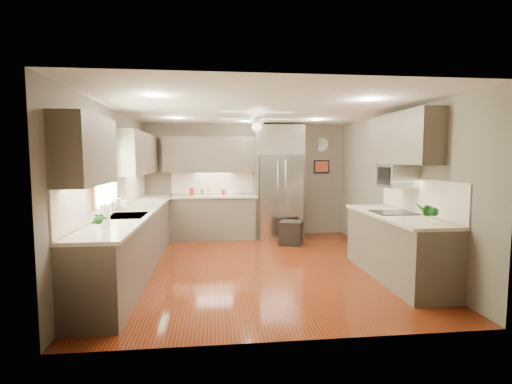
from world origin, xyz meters
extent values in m
plane|color=#4C180A|center=(0.00, 0.00, 0.00)|extent=(5.00, 5.00, 0.00)
plane|color=white|center=(0.00, 0.00, 2.50)|extent=(5.00, 5.00, 0.00)
plane|color=#665D4E|center=(0.00, 2.50, 1.25)|extent=(4.50, 0.00, 4.50)
plane|color=#665D4E|center=(0.00, -2.50, 1.25)|extent=(4.50, 0.00, 4.50)
plane|color=#665D4E|center=(-2.25, 0.00, 1.25)|extent=(0.00, 5.00, 5.00)
plane|color=#665D4E|center=(2.25, 0.00, 1.25)|extent=(0.00, 5.00, 5.00)
cylinder|color=maroon|center=(-1.19, 2.23, 1.02)|extent=(0.11, 0.11, 0.16)
cylinder|color=silver|center=(-0.97, 2.25, 1.01)|extent=(0.12, 0.12, 0.14)
cylinder|color=beige|center=(-0.82, 2.20, 1.03)|extent=(0.15, 0.15, 0.20)
cylinder|color=maroon|center=(-0.51, 2.25, 1.00)|extent=(0.09, 0.09, 0.12)
imported|color=white|center=(-2.09, 0.06, 1.05)|extent=(0.10, 0.11, 0.21)
imported|color=#195A1D|center=(-1.96, -1.71, 1.09)|extent=(0.17, 0.13, 0.29)
imported|color=#195A1D|center=(1.90, -1.57, 1.10)|extent=(0.22, 0.20, 0.32)
imported|color=beige|center=(-0.29, 2.21, 0.97)|extent=(0.29, 0.29, 0.06)
cube|color=#50463A|center=(-1.95, 0.15, 0.45)|extent=(0.60, 4.70, 0.90)
cube|color=beige|center=(-1.94, 0.15, 0.92)|extent=(0.65, 4.70, 0.04)
cube|color=#F1E4C6|center=(-2.24, 0.15, 1.20)|extent=(0.02, 4.70, 0.50)
cube|color=#50463A|center=(-0.72, 2.20, 0.45)|extent=(1.85, 0.60, 0.90)
cube|color=beige|center=(-0.72, 2.19, 0.92)|extent=(1.85, 0.65, 0.04)
cube|color=#F1E4C6|center=(-0.72, 2.49, 1.20)|extent=(1.85, 0.02, 0.50)
cube|color=#50463A|center=(-2.08, -1.60, 1.83)|extent=(0.33, 1.20, 0.75)
cube|color=#50463A|center=(-2.08, 1.30, 1.83)|extent=(0.33, 2.40, 0.75)
cube|color=#50463A|center=(-0.72, 2.33, 1.83)|extent=(2.15, 0.33, 0.75)
cube|color=#50463A|center=(2.08, -0.55, 2.03)|extent=(0.33, 1.70, 0.75)
cube|color=#BFF2B2|center=(-2.23, -0.50, 1.55)|extent=(0.01, 1.00, 0.80)
cube|color=olive|center=(-2.21, -0.50, 1.98)|extent=(0.05, 1.12, 0.06)
cube|color=olive|center=(-2.21, -0.50, 1.12)|extent=(0.05, 1.12, 0.06)
cube|color=olive|center=(-2.21, -1.03, 1.55)|extent=(0.05, 0.06, 0.80)
cube|color=olive|center=(-2.21, 0.03, 1.55)|extent=(0.05, 0.06, 0.80)
cube|color=silver|center=(-1.93, -0.50, 0.93)|extent=(0.50, 0.70, 0.03)
cube|color=#262626|center=(-1.93, -0.50, 0.89)|extent=(0.44, 0.62, 0.05)
cylinder|color=silver|center=(-2.13, -0.50, 1.05)|extent=(0.02, 0.02, 0.24)
cylinder|color=silver|center=(-2.07, -0.50, 1.17)|extent=(0.16, 0.02, 0.02)
cube|color=silver|center=(0.70, 2.14, 0.91)|extent=(0.92, 0.72, 1.82)
cube|color=black|center=(0.70, 1.80, 0.66)|extent=(0.88, 0.02, 0.02)
cube|color=black|center=(0.70, 1.79, 1.25)|extent=(0.01, 0.02, 1.00)
cylinder|color=silver|center=(0.62, 1.76, 1.25)|extent=(0.02, 0.02, 0.90)
cylinder|color=silver|center=(0.78, 1.76, 1.25)|extent=(0.02, 0.02, 0.90)
cube|color=#50463A|center=(0.70, 2.20, 2.14)|extent=(1.04, 0.60, 0.63)
cube|color=#50463A|center=(0.20, 2.20, 0.91)|extent=(0.06, 0.60, 1.82)
cube|color=#50463A|center=(1.20, 2.20, 0.91)|extent=(0.06, 0.60, 1.82)
cube|color=#50463A|center=(1.93, -0.80, 0.45)|extent=(0.65, 2.20, 0.90)
cube|color=beige|center=(1.91, -0.80, 0.92)|extent=(0.70, 2.20, 0.04)
cube|color=#F1E4C6|center=(2.24, -0.80, 1.20)|extent=(0.02, 2.20, 0.50)
cube|color=black|center=(1.91, -0.70, 0.94)|extent=(0.56, 0.52, 0.01)
cube|color=silver|center=(2.03, -0.55, 1.48)|extent=(0.42, 0.55, 0.34)
cube|color=black|center=(1.82, -0.55, 1.48)|extent=(0.02, 0.40, 0.26)
cylinder|color=white|center=(0.00, 0.30, 2.46)|extent=(0.03, 0.03, 0.08)
cylinder|color=white|center=(0.00, 0.30, 2.36)|extent=(0.22, 0.22, 0.10)
sphere|color=white|center=(0.00, 0.30, 2.26)|extent=(0.16, 0.16, 0.16)
cube|color=white|center=(0.35, 0.30, 2.38)|extent=(0.48, 0.11, 0.01)
cube|color=white|center=(0.00, 0.65, 2.38)|extent=(0.11, 0.48, 0.01)
cube|color=white|center=(-0.35, 0.30, 2.38)|extent=(0.48, 0.11, 0.01)
cube|color=white|center=(0.00, -0.05, 2.38)|extent=(0.11, 0.48, 0.01)
cylinder|color=white|center=(-1.40, 1.30, 2.49)|extent=(0.14, 0.14, 0.01)
cylinder|color=white|center=(1.30, 1.30, 2.49)|extent=(0.14, 0.14, 0.01)
cylinder|color=white|center=(-1.40, -1.20, 2.49)|extent=(0.14, 0.14, 0.01)
cylinder|color=white|center=(1.30, -1.20, 2.49)|extent=(0.14, 0.14, 0.01)
cylinder|color=white|center=(0.00, 1.80, 2.49)|extent=(0.14, 0.14, 0.01)
cylinder|color=white|center=(1.75, 2.48, 2.05)|extent=(0.30, 0.03, 0.30)
cylinder|color=silver|center=(1.75, 2.47, 2.05)|extent=(0.29, 0.00, 0.29)
cube|color=black|center=(1.75, 2.48, 1.55)|extent=(0.36, 0.03, 0.30)
cube|color=#AE3F22|center=(1.75, 2.46, 1.55)|extent=(0.30, 0.01, 0.24)
cube|color=black|center=(0.83, 1.43, 0.22)|extent=(0.56, 0.56, 0.49)
cube|color=black|center=(0.83, 1.43, 0.46)|extent=(0.53, 0.53, 0.03)
cylinder|color=white|center=(-1.95, -1.46, 1.08)|extent=(0.11, 0.11, 0.25)
cylinder|color=silver|center=(-1.95, -1.46, 1.09)|extent=(0.02, 0.02, 0.27)
camera|label=1|loc=(-0.69, -5.84, 1.74)|focal=26.00mm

